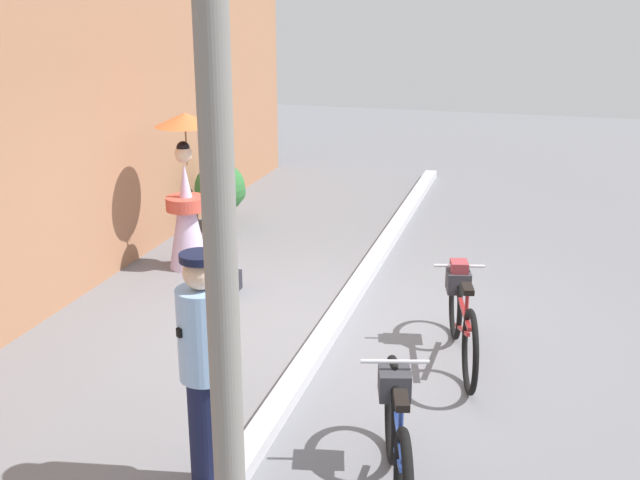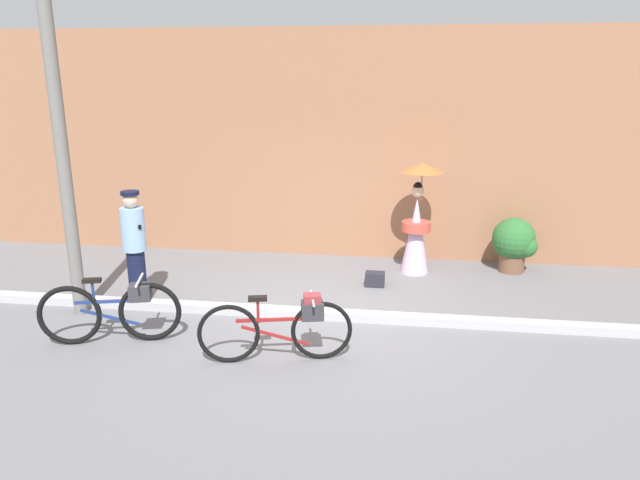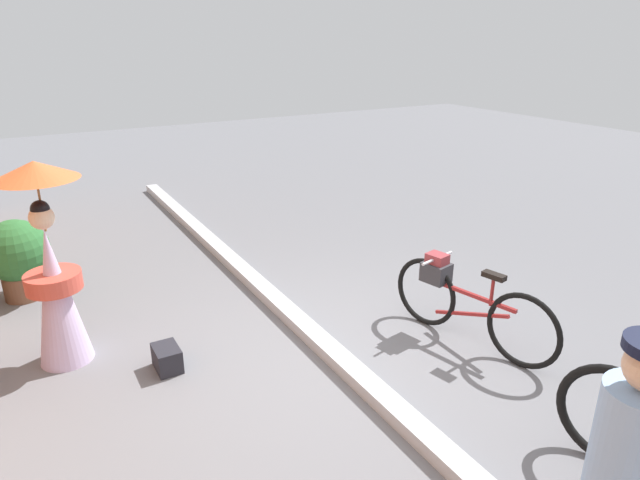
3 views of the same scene
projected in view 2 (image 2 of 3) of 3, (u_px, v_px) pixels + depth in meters
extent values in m
plane|color=slate|center=(320.00, 318.00, 8.25)|extent=(30.00, 30.00, 0.00)
cube|color=#9E6B4C|center=(344.00, 145.00, 10.69)|extent=(14.00, 0.40, 4.09)
cube|color=#B2B2B7|center=(320.00, 314.00, 8.24)|extent=(14.00, 0.20, 0.12)
torus|color=black|center=(150.00, 312.00, 7.46)|extent=(0.78, 0.26, 0.79)
torus|color=black|center=(70.00, 315.00, 7.35)|extent=(0.78, 0.26, 0.79)
cube|color=navy|center=(109.00, 301.00, 7.36)|extent=(0.81, 0.24, 0.04)
cube|color=navy|center=(111.00, 317.00, 7.42)|extent=(0.71, 0.21, 0.26)
cylinder|color=navy|center=(93.00, 293.00, 7.31)|extent=(0.03, 0.03, 0.32)
cube|color=black|center=(92.00, 280.00, 7.26)|extent=(0.24, 0.14, 0.05)
cylinder|color=silver|center=(139.00, 280.00, 7.33)|extent=(0.15, 0.47, 0.03)
cube|color=#333338|center=(140.00, 292.00, 7.38)|extent=(0.31, 0.28, 0.20)
torus|color=black|center=(322.00, 331.00, 6.98)|extent=(0.73, 0.21, 0.74)
torus|color=black|center=(229.00, 334.00, 6.89)|extent=(0.73, 0.21, 0.74)
cube|color=maroon|center=(275.00, 320.00, 6.89)|extent=(0.91, 0.24, 0.04)
cube|color=maroon|center=(276.00, 336.00, 6.95)|extent=(0.79, 0.21, 0.29)
cylinder|color=maroon|center=(258.00, 311.00, 6.84)|extent=(0.03, 0.03, 0.31)
cube|color=black|center=(258.00, 298.00, 6.80)|extent=(0.23, 0.14, 0.05)
cylinder|color=silver|center=(312.00, 298.00, 6.86)|extent=(0.14, 0.47, 0.03)
cube|color=#333338|center=(312.00, 310.00, 6.90)|extent=(0.30, 0.27, 0.20)
cube|color=maroon|center=(312.00, 300.00, 6.87)|extent=(0.23, 0.20, 0.14)
cylinder|color=#141938|center=(137.00, 277.00, 8.64)|extent=(0.26, 0.26, 0.84)
cylinder|color=#8CB2E0|center=(133.00, 229.00, 8.44)|extent=(0.34, 0.34, 0.63)
sphere|color=#D8B293|center=(130.00, 200.00, 8.32)|extent=(0.23, 0.23, 0.23)
cylinder|color=black|center=(130.00, 193.00, 8.29)|extent=(0.26, 0.26, 0.05)
cube|color=black|center=(133.00, 225.00, 8.42)|extent=(0.34, 0.24, 0.06)
cone|color=silver|center=(416.00, 235.00, 9.98)|extent=(0.48, 0.48, 1.32)
cylinder|color=#D14C3D|center=(416.00, 226.00, 9.94)|extent=(0.49, 0.49, 0.16)
sphere|color=beige|center=(418.00, 191.00, 9.77)|extent=(0.21, 0.21, 0.21)
sphere|color=black|center=(418.00, 187.00, 9.75)|extent=(0.16, 0.16, 0.16)
cylinder|color=olive|center=(422.00, 184.00, 9.72)|extent=(0.02, 0.02, 0.55)
cone|color=orange|center=(422.00, 167.00, 9.64)|extent=(0.72, 0.72, 0.16)
cylinder|color=brown|center=(511.00, 263.00, 10.16)|extent=(0.43, 0.43, 0.30)
sphere|color=#2D6B33|center=(514.00, 239.00, 10.04)|extent=(0.72, 0.72, 0.72)
sphere|color=#2D6B33|center=(525.00, 246.00, 9.93)|extent=(0.40, 0.40, 0.40)
cube|color=#26262D|center=(375.00, 279.00, 9.47)|extent=(0.31, 0.22, 0.23)
cube|color=black|center=(375.00, 277.00, 9.39)|extent=(0.26, 0.08, 0.08)
cylinder|color=slate|center=(61.00, 145.00, 7.76)|extent=(0.18, 0.18, 4.80)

